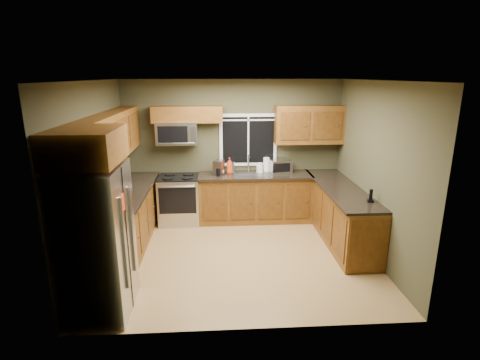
{
  "coord_description": "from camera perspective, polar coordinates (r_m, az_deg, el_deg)",
  "views": [
    {
      "loc": [
        -0.31,
        -5.41,
        2.78
      ],
      "look_at": [
        0.05,
        0.35,
        1.15
      ],
      "focal_mm": 28.0,
      "sensor_mm": 36.0,
      "label": 1
    }
  ],
  "objects": [
    {
      "name": "floor",
      "position": [
        6.09,
        -0.27,
        -11.4
      ],
      "size": [
        4.2,
        4.2,
        0.0
      ],
      "primitive_type": "plane",
      "color": "olive",
      "rests_on": "ground"
    },
    {
      "name": "microwave",
      "position": [
        7.13,
        -9.57,
        7.09
      ],
      "size": [
        0.76,
        0.41,
        0.42
      ],
      "color": "#B7B7BC",
      "rests_on": "back_wall"
    },
    {
      "name": "front_wall",
      "position": [
        3.89,
        1.25,
        -5.78
      ],
      "size": [
        4.2,
        0.0,
        4.2
      ],
      "primitive_type": "plane",
      "rotation": [
        -1.57,
        0.0,
        0.0
      ],
      "color": "#3F3C26",
      "rests_on": "ground"
    },
    {
      "name": "left_wall",
      "position": [
        5.87,
        -21.21,
        0.6
      ],
      "size": [
        0.0,
        3.6,
        3.6
      ],
      "primitive_type": "plane",
      "rotation": [
        1.57,
        0.0,
        1.57
      ],
      "color": "#3F3C26",
      "rests_on": "ground"
    },
    {
      "name": "base_cabinets_left",
      "position": [
        6.5,
        -16.67,
        -5.93
      ],
      "size": [
        0.6,
        2.65,
        0.9
      ],
      "primitive_type": "cube",
      "color": "brown",
      "rests_on": "ground"
    },
    {
      "name": "refrigerator",
      "position": [
        4.74,
        -21.07,
        -8.72
      ],
      "size": [
        0.74,
        0.9,
        1.8
      ],
      "color": "#B7B7BC",
      "rests_on": "ground"
    },
    {
      "name": "back_wall",
      "position": [
        7.35,
        -1.1,
        4.56
      ],
      "size": [
        4.2,
        0.0,
        4.2
      ],
      "primitive_type": "plane",
      "rotation": [
        1.57,
        0.0,
        0.0
      ],
      "color": "#3F3C26",
      "rests_on": "ground"
    },
    {
      "name": "upper_cabinet_over_fridge",
      "position": [
        4.41,
        -22.52,
        4.8
      ],
      "size": [
        0.72,
        0.9,
        0.38
      ],
      "primitive_type": "cube",
      "color": "brown",
      "rests_on": "left_wall"
    },
    {
      "name": "coffee_maker",
      "position": [
        7.08,
        -3.26,
        1.8
      ],
      "size": [
        0.23,
        0.27,
        0.28
      ],
      "color": "slate",
      "rests_on": "countertop_back"
    },
    {
      "name": "kettle",
      "position": [
        7.25,
        -1.42,
        2.07
      ],
      "size": [
        0.19,
        0.19,
        0.27
      ],
      "color": "#B7B7BC",
      "rests_on": "countertop_back"
    },
    {
      "name": "paper_towel_roll",
      "position": [
        7.35,
        4.03,
        2.36
      ],
      "size": [
        0.14,
        0.14,
        0.31
      ],
      "color": "white",
      "rests_on": "countertop_back"
    },
    {
      "name": "countertop_back",
      "position": [
        7.16,
        2.35,
        0.72
      ],
      "size": [
        2.17,
        0.65,
        0.04
      ],
      "primitive_type": "cube",
      "color": "black",
      "rests_on": "base_cabinets_back"
    },
    {
      "name": "upper_cabinets_left",
      "position": [
        6.17,
        -18.93,
        6.36
      ],
      "size": [
        0.33,
        2.65,
        0.72
      ],
      "primitive_type": "cube",
      "color": "brown",
      "rests_on": "left_wall"
    },
    {
      "name": "soap_bottle_c",
      "position": [
        7.12,
        -2.99,
        1.55
      ],
      "size": [
        0.16,
        0.16,
        0.18
      ],
      "primitive_type": "imported",
      "rotation": [
        0.0,
        0.0,
        -0.16
      ],
      "color": "white",
      "rests_on": "countertop_back"
    },
    {
      "name": "window",
      "position": [
        7.32,
        1.26,
        6.12
      ],
      "size": [
        1.12,
        0.03,
        1.02
      ],
      "color": "white",
      "rests_on": "back_wall"
    },
    {
      "name": "ceiling",
      "position": [
        5.42,
        -0.31,
        14.94
      ],
      "size": [
        4.2,
        4.2,
        0.0
      ],
      "primitive_type": "plane",
      "rotation": [
        3.14,
        0.0,
        0.0
      ],
      "color": "white",
      "rests_on": "back_wall"
    },
    {
      "name": "base_cabinets_back",
      "position": [
        7.32,
        2.29,
        -2.78
      ],
      "size": [
        2.17,
        0.6,
        0.9
      ],
      "primitive_type": "cube",
      "color": "brown",
      "rests_on": "ground"
    },
    {
      "name": "upper_cabinets_back_left",
      "position": [
        7.1,
        -8.04,
        9.89
      ],
      "size": [
        1.3,
        0.33,
        0.3
      ],
      "primitive_type": "cube",
      "color": "brown",
      "rests_on": "back_wall"
    },
    {
      "name": "upper_cabinets_back_right",
      "position": [
        7.32,
        10.48,
        8.3
      ],
      "size": [
        1.3,
        0.33,
        0.72
      ],
      "primitive_type": "cube",
      "color": "brown",
      "rests_on": "back_wall"
    },
    {
      "name": "soap_bottle_b",
      "position": [
        7.28,
        2.99,
        1.92
      ],
      "size": [
        0.12,
        0.12,
        0.2
      ],
      "primitive_type": "imported",
      "rotation": [
        0.0,
        0.0,
        0.35
      ],
      "color": "white",
      "rests_on": "countertop_back"
    },
    {
      "name": "base_cabinets_peninsula",
      "position": [
        6.73,
        15.0,
        -5.05
      ],
      "size": [
        0.6,
        2.52,
        0.9
      ],
      "color": "brown",
      "rests_on": "ground"
    },
    {
      "name": "range",
      "position": [
        7.29,
        -9.23,
        -2.91
      ],
      "size": [
        0.76,
        0.69,
        0.94
      ],
      "color": "#B7B7BC",
      "rests_on": "ground"
    },
    {
      "name": "right_wall",
      "position": [
        6.09,
        19.86,
        1.24
      ],
      "size": [
        0.0,
        3.6,
        3.6
      ],
      "primitive_type": "plane",
      "rotation": [
        1.57,
        0.0,
        -1.57
      ],
      "color": "#3F3C26",
      "rests_on": "ground"
    },
    {
      "name": "soap_bottle_a",
      "position": [
        7.19,
        -1.61,
        2.21
      ],
      "size": [
        0.12,
        0.13,
        0.31
      ],
      "primitive_type": "imported",
      "rotation": [
        0.0,
        0.0,
        0.05
      ],
      "color": "red",
      "rests_on": "countertop_back"
    },
    {
      "name": "countertop_left",
      "position": [
        6.34,
        -16.78,
        -1.97
      ],
      "size": [
        0.65,
        2.65,
        0.04
      ],
      "primitive_type": "cube",
      "color": "black",
      "rests_on": "base_cabinets_left"
    },
    {
      "name": "sink",
      "position": [
        7.16,
        1.43,
        0.99
      ],
      "size": [
        0.6,
        0.42,
        0.36
      ],
      "color": "slate",
      "rests_on": "countertop_back"
    },
    {
      "name": "countertop_peninsula",
      "position": [
        6.58,
        15.06,
        -1.2
      ],
      "size": [
        0.65,
        2.5,
        0.04
      ],
      "primitive_type": "cube",
      "color": "black",
      "rests_on": "base_cabinets_peninsula"
    },
    {
      "name": "toaster_oven",
      "position": [
        7.32,
        6.14,
        2.15
      ],
      "size": [
        0.46,
        0.39,
        0.25
      ],
      "color": "#B7B7BC",
      "rests_on": "countertop_back"
    },
    {
      "name": "cordless_phone",
      "position": [
        5.93,
        19.28,
        -2.62
      ],
      "size": [
        0.1,
        0.1,
        0.2
      ],
      "color": "black",
      "rests_on": "countertop_peninsula"
    }
  ]
}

